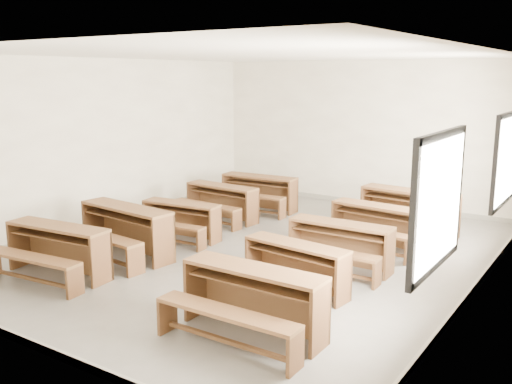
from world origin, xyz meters
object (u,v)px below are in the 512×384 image
Objects in this scene: desk_set_1 at (124,227)px; desk_set_4 at (258,190)px; desk_set_3 at (220,200)px; desk_set_5 at (251,297)px; desk_set_7 at (339,242)px; desk_set_0 at (56,247)px; desk_set_6 at (294,264)px; desk_set_2 at (180,218)px; desk_set_8 at (377,223)px; desk_set_9 at (408,208)px.

desk_set_4 is at bearing 94.82° from desk_set_1.
desk_set_3 is 0.95× the size of desk_set_4.
desk_set_7 is at bearing 93.02° from desk_set_5.
desk_set_1 is at bearing 79.10° from desk_set_0.
desk_set_2 is at bearing 165.74° from desk_set_6.
desk_set_5 reaches higher than desk_set_8.
desk_set_0 is at bearing -119.13° from desk_set_9.
desk_set_0 is at bearing -89.68° from desk_set_1.
desk_set_6 is at bearing 7.91° from desk_set_1.
desk_set_7 is (-0.14, 2.58, -0.04)m from desk_set_5.
desk_set_2 is at bearing -78.10° from desk_set_3.
desk_set_5 is (3.42, -0.02, 0.01)m from desk_set_0.
desk_set_8 is 1.19m from desk_set_9.
desk_set_2 is 3.44m from desk_set_8.
desk_set_5 is (3.20, -2.47, 0.07)m from desk_set_2.
desk_set_0 reaches higher than desk_set_2.
desk_set_1 is at bearing -135.02° from desk_set_8.
desk_set_4 is 1.08× the size of desk_set_7.
desk_set_1 is 1.12× the size of desk_set_8.
desk_set_0 is 4.16m from desk_set_7.
desk_set_4 is at bearing 135.15° from desk_set_6.
desk_set_9 is (0.28, 3.73, 0.07)m from desk_set_6.
desk_set_1 is at bearing 159.32° from desk_set_5.
desk_set_0 is at bearing -143.18° from desk_set_7.
desk_set_0 reaches higher than desk_set_7.
desk_set_0 reaches higher than desk_set_4.
desk_set_1 is 2.71m from desk_set_3.
desk_set_5 is (3.26, -5.11, 0.01)m from desk_set_4.
desk_set_9 is (3.36, 3.85, -0.00)m from desk_set_1.
desk_set_7 is at bearing -19.28° from desk_set_3.
desk_set_7 is 0.95× the size of desk_set_8.
desk_set_0 is 3.47m from desk_set_6.
desk_set_4 is at bearing 82.51° from desk_set_0.
desk_set_7 is (3.28, 2.56, -0.03)m from desk_set_0.
desk_set_0 is 1.11× the size of desk_set_6.
desk_set_6 is at bearing 99.29° from desk_set_5.
desk_set_6 is (-0.23, 1.37, -0.06)m from desk_set_5.
desk_set_5 is at bearing -83.45° from desk_set_8.
desk_set_6 is 1.21m from desk_set_7.
desk_set_6 is at bearing -26.04° from desk_set_2.
desk_set_3 is 1.02× the size of desk_set_7.
desk_set_1 reaches higher than desk_set_3.
desk_set_1 is 1.09× the size of desk_set_4.
desk_set_3 is 3.55m from desk_set_7.
desk_set_7 is at bearing 92.05° from desk_set_6.
desk_set_9 is (0.19, 2.52, 0.05)m from desk_set_7.
desk_set_4 is (0.15, 1.15, 0.02)m from desk_set_3.
desk_set_5 is (3.41, -3.96, 0.03)m from desk_set_3.
desk_set_9 is at bearing -4.33° from desk_set_4.
desk_set_5 is at bearing -85.33° from desk_set_9.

